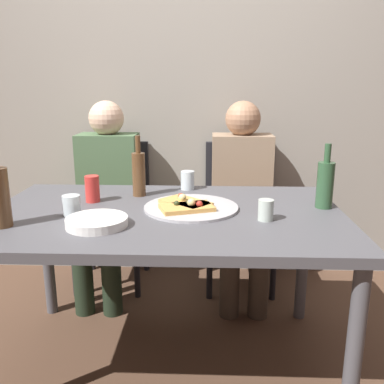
# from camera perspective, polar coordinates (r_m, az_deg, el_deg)

# --- Properties ---
(ground_plane) EXTENTS (8.00, 8.00, 0.00)m
(ground_plane) POSITION_cam_1_polar(r_m,az_deg,el_deg) (2.13, -3.36, -21.92)
(ground_plane) COLOR #513828
(back_wall) EXTENTS (6.00, 0.10, 2.60)m
(back_wall) POSITION_cam_1_polar(r_m,az_deg,el_deg) (2.78, -1.60, 15.29)
(back_wall) COLOR gray
(back_wall) RESTS_ON ground_plane
(dining_table) EXTENTS (1.52, 0.94, 0.74)m
(dining_table) POSITION_cam_1_polar(r_m,az_deg,el_deg) (1.82, -3.67, -4.94)
(dining_table) COLOR #4C4C51
(dining_table) RESTS_ON ground_plane
(pizza_tray) EXTENTS (0.41, 0.41, 0.01)m
(pizza_tray) POSITION_cam_1_polar(r_m,az_deg,el_deg) (1.83, -0.12, -2.13)
(pizza_tray) COLOR #ADADB2
(pizza_tray) RESTS_ON dining_table
(pizza_slice_last) EXTENTS (0.25, 0.24, 0.05)m
(pizza_slice_last) POSITION_cam_1_polar(r_m,az_deg,el_deg) (1.84, -0.93, -1.40)
(pizza_slice_last) COLOR tan
(pizza_slice_last) RESTS_ON pizza_tray
(pizza_slice_extra) EXTENTS (0.25, 0.20, 0.05)m
(pizza_slice_extra) POSITION_cam_1_polar(r_m,az_deg,el_deg) (1.77, -0.63, -2.07)
(pizza_slice_extra) COLOR tan
(pizza_slice_extra) RESTS_ON pizza_tray
(wine_bottle) EXTENTS (0.07, 0.07, 0.28)m
(wine_bottle) POSITION_cam_1_polar(r_m,az_deg,el_deg) (1.91, 17.73, 1.12)
(wine_bottle) COLOR #2D5133
(wine_bottle) RESTS_ON dining_table
(water_bottle) EXTENTS (0.06, 0.06, 0.29)m
(water_bottle) POSITION_cam_1_polar(r_m,az_deg,el_deg) (2.03, -7.29, 2.60)
(water_bottle) COLOR brown
(water_bottle) RESTS_ON dining_table
(tumbler_near) EXTENTS (0.07, 0.07, 0.08)m
(tumbler_near) POSITION_cam_1_polar(r_m,az_deg,el_deg) (1.80, -16.14, -1.76)
(tumbler_near) COLOR silver
(tumbler_near) RESTS_ON dining_table
(tumbler_far) EXTENTS (0.07, 0.07, 0.10)m
(tumbler_far) POSITION_cam_1_polar(r_m,az_deg,el_deg) (2.15, -0.61, 1.62)
(tumbler_far) COLOR silver
(tumbler_far) RESTS_ON dining_table
(wine_glass) EXTENTS (0.06, 0.06, 0.08)m
(wine_glass) POSITION_cam_1_polar(r_m,az_deg,el_deg) (1.69, 10.04, -2.44)
(wine_glass) COLOR #B7C6BC
(wine_glass) RESTS_ON dining_table
(soda_can) EXTENTS (0.07, 0.07, 0.12)m
(soda_can) POSITION_cam_1_polar(r_m,az_deg,el_deg) (1.98, -13.46, 0.42)
(soda_can) COLOR red
(soda_can) RESTS_ON dining_table
(plate_stack) EXTENTS (0.24, 0.24, 0.03)m
(plate_stack) POSITION_cam_1_polar(r_m,az_deg,el_deg) (1.65, -12.87, -3.99)
(plate_stack) COLOR white
(plate_stack) RESTS_ON dining_table
(chair_left) EXTENTS (0.44, 0.44, 0.90)m
(chair_left) POSITION_cam_1_polar(r_m,az_deg,el_deg) (2.75, -10.75, -1.56)
(chair_left) COLOR black
(chair_left) RESTS_ON ground_plane
(chair_right) EXTENTS (0.44, 0.44, 0.90)m
(chair_right) POSITION_cam_1_polar(r_m,az_deg,el_deg) (2.69, 6.53, -1.77)
(chair_right) COLOR black
(chair_right) RESTS_ON ground_plane
(guest_in_sweater) EXTENTS (0.36, 0.56, 1.17)m
(guest_in_sweater) POSITION_cam_1_polar(r_m,az_deg,el_deg) (2.57, -11.61, 0.24)
(guest_in_sweater) COLOR #4C6B47
(guest_in_sweater) RESTS_ON ground_plane
(guest_in_beanie) EXTENTS (0.36, 0.56, 1.17)m
(guest_in_beanie) POSITION_cam_1_polar(r_m,az_deg,el_deg) (2.51, 6.86, 0.06)
(guest_in_beanie) COLOR #937A60
(guest_in_beanie) RESTS_ON ground_plane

